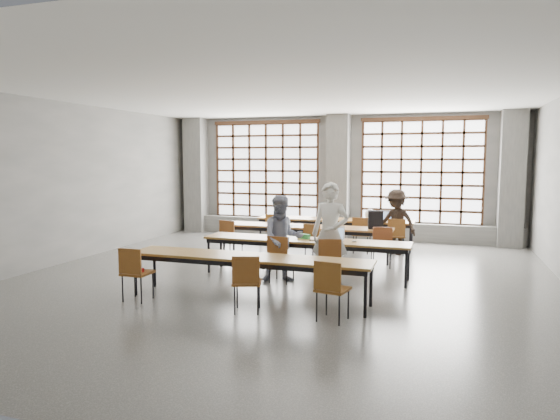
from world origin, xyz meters
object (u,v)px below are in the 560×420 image
object	(u,v)px
chair_mid_left	(230,235)
phone	(313,240)
chair_back_left	(275,227)
mouse	(354,241)
red_pouch	(137,270)
chair_near_right	(331,285)
chair_mid_centre	(314,239)
plastic_bag	(370,214)
desk_row_c	(305,243)
laptop_front	(335,237)
chair_near_mid	(247,278)
green_box	(304,236)
backpack	(375,220)
desk_row_b	(305,229)
chair_front_left	(280,254)
desk_row_a	(334,221)
student_back	(396,222)
student_female	(282,239)
desk_row_d	(248,260)
laptop_back	(388,218)
chair_back_right	(396,233)
chair_mid_right	(381,243)
chair_front_right	(330,257)
chair_near_left	(135,269)
student_male	(330,234)
chair_back_mid	(361,231)

from	to	relation	value
chair_mid_left	phone	bearing A→B (deg)	-29.60
chair_back_left	chair_mid_left	size ratio (longest dim) A/B	1.00
mouse	red_pouch	size ratio (longest dim) A/B	0.49
chair_back_left	chair_near_right	xyz separation A→B (m)	(2.60, -5.20, 0.00)
chair_mid_centre	plastic_bag	size ratio (longest dim) A/B	3.08
desk_row_c	laptop_front	xyz separation A→B (m)	(0.55, 0.11, 0.13)
chair_near_mid	phone	xyz separation A→B (m)	(0.39, 2.39, 0.20)
green_box	backpack	size ratio (longest dim) A/B	0.62
desk_row_b	chair_front_left	world-z (taller)	chair_front_left
phone	green_box	bearing A→B (deg)	141.95
chair_near_right	chair_near_mid	bearing A→B (deg)	179.91
desk_row_a	chair_front_left	xyz separation A→B (m)	(-0.17, -3.96, -0.13)
phone	chair_front_left	bearing A→B (deg)	-132.59
desk_row_b	student_back	bearing A→B (deg)	26.81
chair_near_right	student_female	distance (m)	2.42
green_box	desk_row_d	bearing A→B (deg)	-101.13
laptop_back	student_back	bearing A→B (deg)	-66.34
laptop_front	chair_back_right	bearing A→B (deg)	70.40
phone	chair_mid_left	bearing A→B (deg)	150.40
desk_row_c	laptop_back	xyz separation A→B (m)	(1.19, 3.44, 0.13)
chair_mid_right	student_back	distance (m)	1.65
chair_front_right	chair_near_right	size ratio (longest dim) A/B	1.00
chair_front_left	mouse	size ratio (longest dim) A/B	8.98
chair_back_left	chair_near_right	size ratio (longest dim) A/B	1.00
chair_mid_right	chair_near_left	world-z (taller)	same
desk_row_d	student_male	bearing A→B (deg)	52.91
chair_near_left	student_female	world-z (taller)	student_female
chair_near_left	green_box	distance (m)	3.32
chair_back_left	chair_back_right	bearing A→B (deg)	0.02
chair_near_left	student_back	world-z (taller)	student_back
chair_back_right	backpack	size ratio (longest dim) A/B	2.20
desk_row_d	plastic_bag	world-z (taller)	plastic_bag
laptop_back	green_box	distance (m)	3.58
chair_front_right	chair_mid_left	bearing A→B (deg)	146.22
chair_back_right	chair_near_left	xyz separation A→B (m)	(-3.60, -5.20, 0.00)
chair_near_mid	student_back	distance (m)	5.58
mouse	plastic_bag	world-z (taller)	plastic_bag
phone	plastic_bag	distance (m)	3.53
chair_mid_right	chair_near_right	size ratio (longest dim) A/B	1.00
desk_row_a	plastic_bag	size ratio (longest dim) A/B	13.99
chair_near_left	backpack	distance (m)	5.45
chair_mid_right	student_female	bearing A→B (deg)	-133.32
chair_mid_left	desk_row_c	bearing A→B (deg)	-29.65
desk_row_b	chair_near_right	size ratio (longest dim) A/B	4.55
student_female	red_pouch	distance (m)	2.67
desk_row_a	chair_mid_centre	size ratio (longest dim) A/B	4.55
chair_near_mid	chair_near_right	world-z (taller)	same
student_male	student_back	xyz separation A→B (m)	(0.86, 3.33, -0.16)
chair_near_mid	green_box	bearing A→B (deg)	86.44
chair_back_mid	chair_front_left	xyz separation A→B (m)	(-0.96, -3.33, 0.00)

